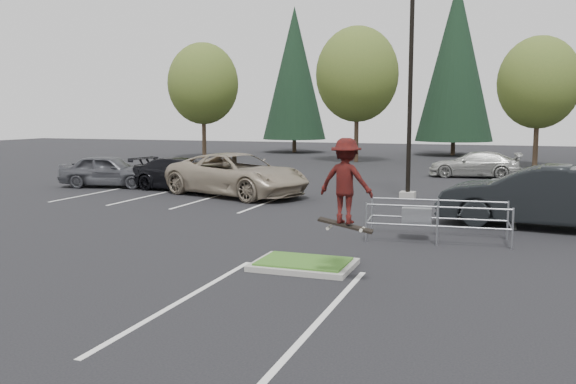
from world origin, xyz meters
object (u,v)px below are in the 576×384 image
(decid_c, at_px, (538,85))
(cart_corral, at_px, (422,216))
(conif_b, at_px, (456,61))
(car_far_silver, at_px, (475,164))
(decid_a, at_px, (203,86))
(conif_a, at_px, (294,73))
(car_r_charc, at_px, (538,196))
(car_l_black, at_px, (182,174))
(car_l_tan, at_px, (236,174))
(car_l_grey, at_px, (108,171))
(decid_b, at_px, (357,77))
(light_pole, at_px, (410,85))
(skateboarder, at_px, (346,181))

(decid_c, relative_size, cart_corral, 2.17)
(conif_b, xyz_separation_m, car_far_silver, (2.62, -18.50, -7.15))
(decid_a, bearing_deg, decid_c, -0.48)
(conif_a, distance_m, car_far_silver, 25.32)
(car_r_charc, bearing_deg, car_l_black, -99.07)
(decid_a, xyz_separation_m, decid_c, (24.00, -0.20, -0.33))
(car_l_tan, bearing_deg, car_l_grey, 103.01)
(car_l_black, bearing_deg, cart_corral, -113.85)
(conif_b, distance_m, cart_corral, 37.29)
(conif_a, xyz_separation_m, car_l_tan, (7.50, -29.30, -6.20))
(cart_corral, bearing_deg, conif_b, 88.28)
(decid_a, height_order, cart_corral, decid_a)
(decid_a, bearing_deg, decid_b, 2.39)
(light_pole, height_order, decid_b, light_pole)
(skateboarder, distance_m, car_far_silver, 23.08)
(skateboarder, bearing_deg, car_r_charc, -109.07)
(light_pole, bearing_deg, car_l_black, -177.15)
(conif_a, height_order, car_l_black, conif_a)
(cart_corral, distance_m, car_l_black, 13.84)
(conif_b, height_order, cart_corral, conif_b)
(cart_corral, xyz_separation_m, car_r_charc, (3.06, 3.04, 0.28))
(conif_a, bearing_deg, car_r_charc, -59.89)
(decid_b, xyz_separation_m, conif_b, (6.01, 9.97, 1.81))
(light_pole, bearing_deg, cart_corral, -78.90)
(decid_b, bearing_deg, car_l_black, -100.48)
(light_pole, bearing_deg, skateboarder, -86.92)
(decid_b, xyz_separation_m, car_l_tan, (-0.49, -19.83, -5.15))
(decid_c, relative_size, car_l_grey, 1.87)
(skateboarder, xyz_separation_m, car_l_grey, (-14.70, 12.50, -1.32))
(light_pole, height_order, decid_a, light_pole)
(cart_corral, height_order, skateboarder, skateboarder)
(conif_b, bearing_deg, decid_a, -149.83)
(car_l_grey, bearing_deg, car_r_charc, -115.96)
(car_l_tan, xyz_separation_m, car_r_charc, (11.63, -3.70, 0.05))
(conif_b, relative_size, car_l_tan, 2.25)
(light_pole, xyz_separation_m, conif_b, (-0.50, 28.50, 3.29))
(decid_c, height_order, skateboarder, decid_c)
(car_l_grey, height_order, car_far_silver, car_l_grey)
(decid_b, relative_size, car_l_tan, 1.49)
(decid_c, distance_m, conif_a, 22.50)
(car_l_grey, relative_size, car_far_silver, 0.93)
(conif_a, height_order, conif_b, conif_b)
(decid_b, height_order, car_l_tan, decid_b)
(decid_a, distance_m, conif_b, 20.95)
(decid_c, height_order, conif_a, conif_a)
(light_pole, distance_m, decid_c, 18.67)
(conif_b, distance_m, skateboarder, 41.92)
(decid_c, bearing_deg, conif_a, 153.04)
(decid_c, height_order, cart_corral, decid_c)
(decid_a, relative_size, car_l_tan, 1.38)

